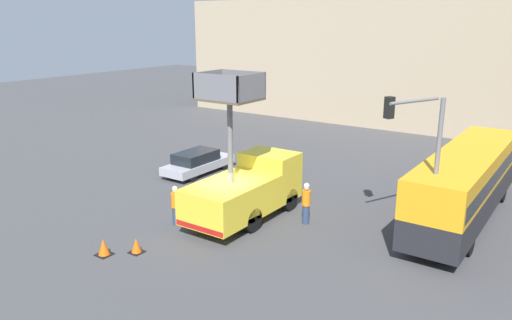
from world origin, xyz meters
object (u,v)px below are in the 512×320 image
at_px(utility_truck, 246,186).
at_px(road_worker_near_truck, 176,205).
at_px(traffic_light_pole, 419,147).
at_px(parked_car_curbside, 198,162).
at_px(city_bus, 466,180).
at_px(traffic_cone_mid_road, 104,248).
at_px(traffic_cone_near_truck, 136,246).
at_px(road_worker_directing, 306,203).

relative_size(utility_truck, road_worker_near_truck, 3.75).
height_order(traffic_light_pole, parked_car_curbside, traffic_light_pole).
height_order(city_bus, traffic_cone_mid_road, city_bus).
xyz_separation_m(utility_truck, parked_car_curbside, (-6.50, 4.03, -0.84)).
xyz_separation_m(road_worker_near_truck, traffic_cone_near_truck, (0.67, -2.98, -0.63)).
distance_m(road_worker_directing, traffic_cone_mid_road, 8.82).
distance_m(city_bus, traffic_cone_near_truck, 14.76).
bearing_deg(utility_truck, traffic_light_pole, 11.99).
xyz_separation_m(utility_truck, road_worker_near_truck, (-2.13, -2.46, -0.63)).
bearing_deg(traffic_cone_mid_road, traffic_cone_near_truck, 44.52).
distance_m(road_worker_directing, parked_car_curbside, 9.63).
height_order(road_worker_directing, parked_car_curbside, road_worker_directing).
bearing_deg(traffic_light_pole, road_worker_near_truck, -156.87).
height_order(traffic_cone_mid_road, parked_car_curbside, parked_car_curbside).
xyz_separation_m(utility_truck, city_bus, (8.32, 5.50, 0.37)).
xyz_separation_m(city_bus, traffic_light_pole, (-1.11, -3.97, 2.20)).
height_order(road_worker_near_truck, parked_car_curbside, road_worker_near_truck).
bearing_deg(traffic_cone_mid_road, utility_truck, 69.64).
height_order(city_bus, traffic_light_pole, traffic_light_pole).
bearing_deg(road_worker_directing, traffic_cone_mid_road, 174.59).
distance_m(traffic_light_pole, road_worker_directing, 5.59).
bearing_deg(road_worker_directing, city_bus, -22.57).
height_order(utility_truck, traffic_cone_mid_road, utility_truck).
bearing_deg(utility_truck, traffic_cone_near_truck, -104.98).
xyz_separation_m(traffic_light_pole, traffic_cone_near_truck, (-8.66, -6.96, -3.84)).
distance_m(traffic_light_pole, road_worker_near_truck, 10.65).
height_order(road_worker_near_truck, road_worker_directing, road_worker_directing).
bearing_deg(utility_truck, parked_car_curbside, 148.24).
xyz_separation_m(city_bus, traffic_cone_mid_road, (-10.66, -11.80, -1.60)).
bearing_deg(traffic_light_pole, parked_car_curbside, 169.69).
bearing_deg(city_bus, traffic_cone_mid_road, 128.71).
bearing_deg(utility_truck, city_bus, 33.45).
relative_size(traffic_cone_near_truck, parked_car_curbside, 0.13).
relative_size(city_bus, traffic_light_pole, 1.91).
bearing_deg(road_worker_directing, traffic_cone_near_truck, 176.41).
distance_m(traffic_light_pole, parked_car_curbside, 14.35).
relative_size(traffic_cone_mid_road, parked_car_curbside, 0.14).
xyz_separation_m(utility_truck, traffic_cone_near_truck, (-1.45, -5.43, -1.26)).
xyz_separation_m(road_worker_near_truck, traffic_cone_mid_road, (-0.21, -3.85, -0.60)).
xyz_separation_m(utility_truck, traffic_cone_mid_road, (-2.34, -6.30, -1.23)).
distance_m(utility_truck, traffic_cone_mid_road, 6.83).
bearing_deg(parked_car_curbside, city_bus, 5.68).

